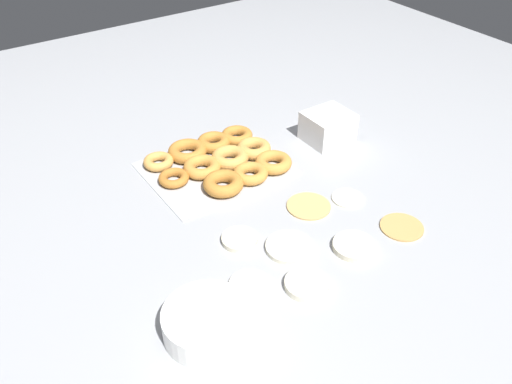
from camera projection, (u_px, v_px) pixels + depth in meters
The scene contains 12 objects.
ground_plane at pixel (272, 220), 1.34m from camera, with size 3.00×3.00×0.00m, color #9EA0A5.
pancake_0 at pixel (354, 246), 1.25m from camera, with size 0.10×0.10×0.01m, color beige.
pancake_1 at pixel (289, 247), 1.25m from camera, with size 0.11×0.11×0.01m, color silver.
pancake_2 at pixel (309, 205), 1.38m from camera, with size 0.11×0.11×0.01m, color tan.
pancake_3 at pixel (402, 226), 1.31m from camera, with size 0.11×0.11×0.01m, color tan.
pancake_4 at pixel (307, 284), 1.16m from camera, with size 0.10×0.10×0.02m, color silver.
pancake_5 at pixel (250, 285), 1.16m from camera, with size 0.09×0.09×0.01m, color silver.
pancake_6 at pixel (348, 198), 1.41m from camera, with size 0.08×0.08×0.01m, color silver.
pancake_7 at pixel (240, 239), 1.27m from camera, with size 0.09×0.09×0.01m, color beige.
donut_tray at pixel (221, 161), 1.52m from camera, with size 0.38×0.31×0.04m.
batter_bowl at pixel (207, 323), 1.05m from camera, with size 0.18×0.18×0.06m.
container_stack at pixel (328, 127), 1.62m from camera, with size 0.13×0.12×0.09m.
Camera 1 is at (0.61, 0.83, 0.86)m, focal length 38.00 mm.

